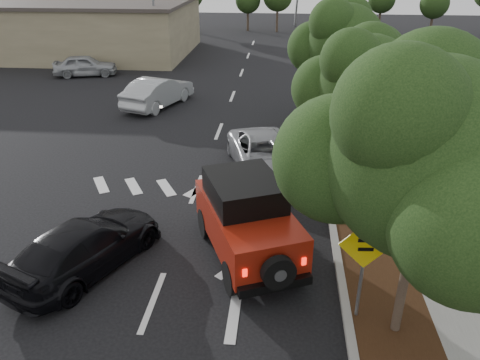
# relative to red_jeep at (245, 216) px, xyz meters

# --- Properties ---
(ground) EXTENTS (120.00, 120.00, 0.00)m
(ground) POSITION_rel_red_jeep_xyz_m (-2.05, -2.31, -1.14)
(ground) COLOR black
(ground) RESTS_ON ground
(curb) EXTENTS (0.20, 70.00, 0.15)m
(curb) POSITION_rel_red_jeep_xyz_m (2.55, 9.69, -1.07)
(curb) COLOR #9E9B93
(curb) RESTS_ON ground
(planting_strip) EXTENTS (1.80, 70.00, 0.12)m
(planting_strip) POSITION_rel_red_jeep_xyz_m (3.55, 9.69, -1.08)
(planting_strip) COLOR black
(planting_strip) RESTS_ON ground
(sidewalk) EXTENTS (2.00, 70.00, 0.12)m
(sidewalk) POSITION_rel_red_jeep_xyz_m (5.45, 9.69, -1.08)
(sidewalk) COLOR gray
(sidewalk) RESTS_ON ground
(hedge) EXTENTS (0.80, 70.00, 0.80)m
(hedge) POSITION_rel_red_jeep_xyz_m (6.85, 9.69, -0.74)
(hedge) COLOR black
(hedge) RESTS_ON ground
(commercial_building) EXTENTS (22.00, 12.00, 4.00)m
(commercial_building) POSITION_rel_red_jeep_xyz_m (-18.05, 27.69, 0.86)
(commercial_building) COLOR #7E7557
(commercial_building) RESTS_ON ground
(transmission_tower) EXTENTS (7.00, 4.00, 28.00)m
(transmission_tower) POSITION_rel_red_jeep_xyz_m (3.95, 45.69, -1.14)
(transmission_tower) COLOR slate
(transmission_tower) RESTS_ON ground
(street_tree_near) EXTENTS (3.80, 3.80, 5.92)m
(street_tree_near) POSITION_rel_red_jeep_xyz_m (3.55, -2.81, -1.14)
(street_tree_near) COLOR black
(street_tree_near) RESTS_ON ground
(street_tree_mid) EXTENTS (3.20, 3.20, 5.32)m
(street_tree_mid) POSITION_rel_red_jeep_xyz_m (3.55, 4.19, -1.14)
(street_tree_mid) COLOR black
(street_tree_mid) RESTS_ON ground
(street_tree_far) EXTENTS (3.40, 3.40, 5.62)m
(street_tree_far) POSITION_rel_red_jeep_xyz_m (3.55, 10.69, -1.14)
(street_tree_far) COLOR black
(street_tree_far) RESTS_ON ground
(light_pole_a) EXTENTS (2.00, 0.22, 9.00)m
(light_pole_a) POSITION_rel_red_jeep_xyz_m (-8.55, 23.69, -1.14)
(light_pole_a) COLOR slate
(light_pole_a) RESTS_ON ground
(light_pole_b) EXTENTS (2.00, 0.22, 9.00)m
(light_pole_b) POSITION_rel_red_jeep_xyz_m (-9.55, 35.69, -1.14)
(light_pole_b) COLOR slate
(light_pole_b) RESTS_ON ground
(red_jeep) EXTENTS (3.35, 4.59, 2.25)m
(red_jeep) POSITION_rel_red_jeep_xyz_m (0.00, 0.00, 0.00)
(red_jeep) COLOR black
(red_jeep) RESTS_ON ground
(silver_suv_ahead) EXTENTS (3.57, 5.40, 1.38)m
(silver_suv_ahead) POSITION_rel_red_jeep_xyz_m (0.32, 5.44, -0.45)
(silver_suv_ahead) COLOR #94969B
(silver_suv_ahead) RESTS_ON ground
(black_suv_oncoming) EXTENTS (3.60, 4.97, 1.34)m
(black_suv_oncoming) POSITION_rel_red_jeep_xyz_m (-4.11, -1.09, -0.47)
(black_suv_oncoming) COLOR black
(black_suv_oncoming) RESTS_ON ground
(silver_sedan_oncoming) EXTENTS (3.21, 5.09, 1.58)m
(silver_sedan_oncoming) POSITION_rel_red_jeep_xyz_m (-5.85, 13.38, -0.35)
(silver_sedan_oncoming) COLOR #A1A5A9
(silver_sedan_oncoming) RESTS_ON ground
(parked_suv) EXTENTS (4.42, 2.65, 1.41)m
(parked_suv) POSITION_rel_red_jeep_xyz_m (-12.52, 19.79, -0.44)
(parked_suv) COLOR #A3A7AA
(parked_suv) RESTS_ON ground
(speed_hump_sign) EXTENTS (1.18, 0.13, 2.52)m
(speed_hump_sign) POSITION_rel_red_jeep_xyz_m (2.75, -2.47, 0.60)
(speed_hump_sign) COLOR slate
(speed_hump_sign) RESTS_ON ground
(terracotta_planter) EXTENTS (0.63, 0.63, 1.09)m
(terracotta_planter) POSITION_rel_red_jeep_xyz_m (6.19, 0.37, -0.40)
(terracotta_planter) COLOR brown
(terracotta_planter) RESTS_ON ground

